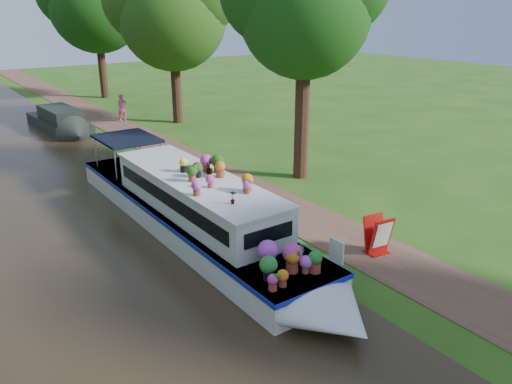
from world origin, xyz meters
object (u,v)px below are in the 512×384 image
object	(u,v)px
second_boat	(61,122)
plant_boat	(197,210)
pedestrian_pink	(122,108)
sandwich_board	(378,237)

from	to	relation	value
second_boat	plant_boat	bearing A→B (deg)	-94.86
second_boat	pedestrian_pink	bearing A→B (deg)	1.33
second_boat	sandwich_board	world-z (taller)	second_boat
second_boat	pedestrian_pink	size ratio (longest dim) A/B	4.13
sandwich_board	pedestrian_pink	xyz separation A→B (m)	(0.69, 20.33, 0.32)
pedestrian_pink	sandwich_board	bearing A→B (deg)	-96.27
second_boat	pedestrian_pink	world-z (taller)	pedestrian_pink
pedestrian_pink	second_boat	bearing A→B (deg)	-179.91
plant_boat	pedestrian_pink	size ratio (longest dim) A/B	8.43
sandwich_board	pedestrian_pink	distance (m)	20.35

